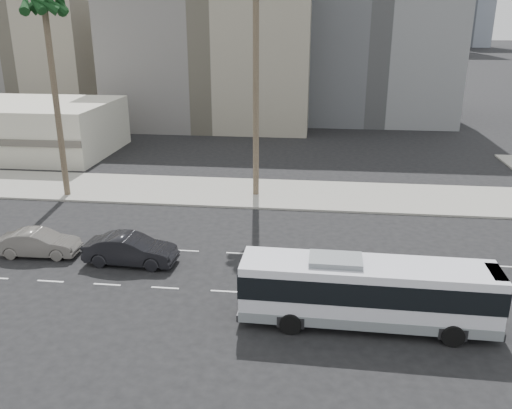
# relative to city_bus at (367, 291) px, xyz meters

# --- Properties ---
(ground) EXTENTS (700.00, 700.00, 0.00)m
(ground) POSITION_rel_city_bus_xyz_m (-3.59, 2.15, -1.64)
(ground) COLOR black
(ground) RESTS_ON ground
(sidewalk_north) EXTENTS (120.00, 7.00, 0.15)m
(sidewalk_north) POSITION_rel_city_bus_xyz_m (-3.59, 17.65, -1.56)
(sidewalk_north) COLOR gray
(sidewalk_north) RESTS_ON ground
(commercial_low) EXTENTS (22.00, 12.16, 5.00)m
(commercial_low) POSITION_rel_city_bus_xyz_m (-33.59, 28.14, 0.86)
(commercial_low) COLOR beige
(commercial_low) RESTS_ON ground
(midrise_beige_west) EXTENTS (24.00, 18.00, 18.00)m
(midrise_beige_west) POSITION_rel_city_bus_xyz_m (-15.59, 47.15, 7.36)
(midrise_beige_west) COLOR slate
(midrise_beige_west) RESTS_ON ground
(midrise_gray_center) EXTENTS (20.00, 20.00, 26.00)m
(midrise_gray_center) POSITION_rel_city_bus_xyz_m (4.41, 54.15, 11.36)
(midrise_gray_center) COLOR #57595D
(midrise_gray_center) RESTS_ON ground
(midrise_beige_far) EXTENTS (18.00, 16.00, 15.00)m
(midrise_beige_far) POSITION_rel_city_bus_xyz_m (-41.59, 52.15, 5.86)
(midrise_beige_far) COLOR slate
(midrise_beige_far) RESTS_ON ground
(city_bus) EXTENTS (10.90, 2.66, 3.12)m
(city_bus) POSITION_rel_city_bus_xyz_m (0.00, 0.00, 0.00)
(city_bus) COLOR silver
(city_bus) RESTS_ON ground
(car_a) EXTENTS (1.92, 5.05, 1.64)m
(car_a) POSITION_rel_city_bus_xyz_m (-12.19, 4.68, -0.82)
(car_a) COLOR black
(car_a) RESTS_ON ground
(car_b) EXTENTS (1.78, 4.56, 1.48)m
(car_b) POSITION_rel_city_bus_xyz_m (-17.69, 5.11, -0.90)
(car_b) COLOR slate
(car_b) RESTS_ON ground
(palm_mid) EXTENTS (4.79, 4.79, 14.82)m
(palm_mid) POSITION_rel_city_bus_xyz_m (-20.94, 15.40, 11.70)
(palm_mid) COLOR brown
(palm_mid) RESTS_ON ground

